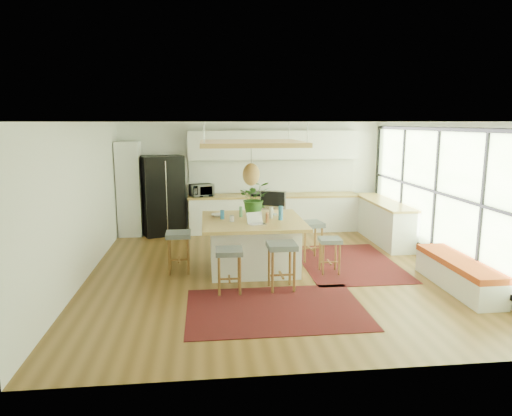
{
  "coord_description": "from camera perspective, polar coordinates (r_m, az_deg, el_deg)",
  "views": [
    {
      "loc": [
        -1.14,
        -8.01,
        2.69
      ],
      "look_at": [
        -0.2,
        0.5,
        1.1
      ],
      "focal_mm": 32.3,
      "sensor_mm": 36.0,
      "label": 1
    }
  ],
  "objects": [
    {
      "name": "stool_left_side",
      "position": [
        8.52,
        -9.53,
        -5.54
      ],
      "size": [
        0.45,
        0.45,
        0.75
      ],
      "primitive_type": null,
      "rotation": [
        0.0,
        0.0,
        -1.55
      ],
      "color": "#4F5657",
      "rests_on": "floor"
    },
    {
      "name": "island",
      "position": [
        8.62,
        -0.43,
        -4.45
      ],
      "size": [
        1.85,
        1.85,
        0.93
      ],
      "primitive_type": null,
      "color": "#AC873D",
      "rests_on": "floor"
    },
    {
      "name": "ceiling_panel",
      "position": [
        8.48,
        -0.6,
        6.19
      ],
      "size": [
        1.86,
        1.86,
        0.8
      ],
      "primitive_type": null,
      "color": "#AC873D",
      "rests_on": "ceiling"
    },
    {
      "name": "stool_near_right",
      "position": [
        7.57,
        3.17,
        -7.47
      ],
      "size": [
        0.47,
        0.47,
        0.78
      ],
      "primitive_type": null,
      "rotation": [
        0.0,
        0.0,
        0.01
      ],
      "color": "#4F5657",
      "rests_on": "floor"
    },
    {
      "name": "right_counter_top",
      "position": [
        10.96,
        15.6,
        0.73
      ],
      "size": [
        0.64,
        2.54,
        0.05
      ],
      "primitive_type": "cube",
      "color": "#AC873D",
      "rests_on": "right_counter_base"
    },
    {
      "name": "island_bowl",
      "position": [
        8.79,
        -4.83,
        -0.9
      ],
      "size": [
        0.26,
        0.26,
        0.05
      ],
      "primitive_type": "imported",
      "rotation": [
        0.0,
        0.0,
        -0.18
      ],
      "color": "silver",
      "rests_on": "island"
    },
    {
      "name": "laptop",
      "position": [
        8.06,
        0.11,
        -1.22
      ],
      "size": [
        0.37,
        0.38,
        0.22
      ],
      "primitive_type": null,
      "rotation": [
        0.0,
        0.0,
        0.3
      ],
      "color": "#A5A5AA",
      "rests_on": "island"
    },
    {
      "name": "rug_right",
      "position": [
        9.19,
        11.32,
        -6.67
      ],
      "size": [
        1.8,
        2.6,
        0.01
      ],
      "primitive_type": "cube",
      "color": "black",
      "rests_on": "floor"
    },
    {
      "name": "range",
      "position": [
        11.5,
        1.01,
        -0.46
      ],
      "size": [
        0.76,
        0.62,
        1.0
      ],
      "primitive_type": null,
      "color": "#A5A5AA",
      "rests_on": "floor"
    },
    {
      "name": "rug_near",
      "position": [
        6.91,
        2.46,
        -12.37
      ],
      "size": [
        2.6,
        1.8,
        0.01
      ],
      "primitive_type": "cube",
      "color": "black",
      "rests_on": "floor"
    },
    {
      "name": "stool_right_front",
      "position": [
        8.46,
        9.1,
        -5.64
      ],
      "size": [
        0.4,
        0.4,
        0.65
      ],
      "primitive_type": null,
      "rotation": [
        0.0,
        0.0,
        1.52
      ],
      "color": "#4F5657",
      "rests_on": "floor"
    },
    {
      "name": "monitor",
      "position": [
        8.9,
        2.11,
        0.81
      ],
      "size": [
        0.55,
        0.38,
        0.48
      ],
      "primitive_type": null,
      "rotation": [
        0.0,
        0.0,
        -0.41
      ],
      "color": "#A5A5AA",
      "rests_on": "island"
    },
    {
      "name": "ceiling",
      "position": [
        8.09,
        1.83,
        10.58
      ],
      "size": [
        7.0,
        7.0,
        0.0
      ],
      "primitive_type": "plane",
      "rotation": [
        3.14,
        0.0,
        0.0
      ],
      "color": "white",
      "rests_on": "ground"
    },
    {
      "name": "window_bench",
      "position": [
        8.31,
        23.74,
        -7.47
      ],
      "size": [
        0.52,
        2.0,
        0.5
      ],
      "primitive_type": null,
      "color": "white",
      "rests_on": "floor"
    },
    {
      "name": "stool_near_left",
      "position": [
        7.44,
        -3.34,
        -7.8
      ],
      "size": [
        0.43,
        0.43,
        0.72
      ],
      "primitive_type": null,
      "rotation": [
        0.0,
        0.0,
        -0.02
      ],
      "color": "#4F5657",
      "rests_on": "floor"
    },
    {
      "name": "back_counter_top",
      "position": [
        11.46,
        2.25,
        1.53
      ],
      "size": [
        4.24,
        0.64,
        0.05
      ],
      "primitive_type": "cube",
      "color": "#AC873D",
      "rests_on": "back_counter_base"
    },
    {
      "name": "window_wall",
      "position": [
        9.21,
        22.03,
        1.7
      ],
      "size": [
        0.1,
        6.2,
        2.6
      ],
      "primitive_type": null,
      "color": "black",
      "rests_on": "wall_right"
    },
    {
      "name": "island_bottle_1",
      "position": [
        8.31,
        -3.07,
        -1.06
      ],
      "size": [
        0.07,
        0.07,
        0.19
      ],
      "primitive_type": "cylinder",
      "color": "#B9BAC0",
      "rests_on": "island"
    },
    {
      "name": "microwave",
      "position": [
        11.26,
        -6.75,
        2.36
      ],
      "size": [
        0.6,
        0.46,
        0.36
      ],
      "primitive_type": "imported",
      "rotation": [
        0.0,
        0.0,
        0.35
      ],
      "color": "#A5A5AA",
      "rests_on": "back_counter_top"
    },
    {
      "name": "island_plant",
      "position": [
        8.9,
        -0.17,
        0.81
      ],
      "size": [
        0.6,
        0.67,
        0.52
      ],
      "primitive_type": "imported",
      "rotation": [
        0.0,
        0.0,
        0.01
      ],
      "color": "#1E4C19",
      "rests_on": "island"
    },
    {
      "name": "island_bottle_0",
      "position": [
        8.55,
        -4.17,
        -0.74
      ],
      "size": [
        0.07,
        0.07,
        0.19
      ],
      "primitive_type": "cylinder",
      "color": "#2F7CBD",
      "rests_on": "island"
    },
    {
      "name": "island_bottle_3",
      "position": [
        8.58,
        1.86,
        -0.68
      ],
      "size": [
        0.07,
        0.07,
        0.19
      ],
      "primitive_type": "cylinder",
      "color": "silver",
      "rests_on": "island"
    },
    {
      "name": "right_counter_base",
      "position": [
        11.04,
        15.48,
        -1.63
      ],
      "size": [
        0.6,
        2.5,
        0.88
      ],
      "primitive_type": "cube",
      "color": "white",
      "rests_on": "floor"
    },
    {
      "name": "floor",
      "position": [
        8.53,
        1.72,
        -7.87
      ],
      "size": [
        7.0,
        7.0,
        0.0
      ],
      "primitive_type": "plane",
      "color": "brown",
      "rests_on": "ground"
    },
    {
      "name": "wall_front",
      "position": [
        4.84,
        7.62,
        -5.65
      ],
      "size": [
        6.5,
        0.0,
        6.5
      ],
      "primitive_type": "plane",
      "rotation": [
        -1.57,
        0.0,
        0.0
      ],
      "color": "white",
      "rests_on": "ground"
    },
    {
      "name": "island_bottle_4",
      "position": [
        8.72,
        -1.91,
        -0.5
      ],
      "size": [
        0.07,
        0.07,
        0.19
      ],
      "primitive_type": "cylinder",
      "color": "#548D5D",
      "rests_on": "island"
    },
    {
      "name": "wall_right",
      "position": [
        9.24,
        22.17,
        1.39
      ],
      "size": [
        0.0,
        7.0,
        7.0
      ],
      "primitive_type": "plane",
      "rotation": [
        1.57,
        0.0,
        -1.57
      ],
      "color": "white",
      "rests_on": "ground"
    },
    {
      "name": "island_bottle_5",
      "position": [
        8.46,
        3.01,
        -0.85
      ],
      "size": [
        0.07,
        0.07,
        0.19
      ],
      "primitive_type": "cylinder",
      "color": "#2F7CBD",
      "rests_on": "island"
    },
    {
      "name": "island_bottle_2",
      "position": [
        8.23,
        1.51,
        -1.17
      ],
      "size": [
        0.07,
        0.07,
        0.19
      ],
      "primitive_type": "cylinder",
      "color": "#A45F36",
      "rests_on": "island"
    },
    {
      "name": "back_counter_base",
      "position": [
        11.54,
        2.24,
        -0.73
      ],
      "size": [
        4.2,
        0.6,
        0.88
      ],
      "primitive_type": "cube",
      "color": "white",
      "rests_on": "floor"
    },
    {
      "name": "pantry",
      "position": [
        11.44,
        -15.36,
        2.28
      ],
      "size": [
        0.55,
        0.6,
        2.25
      ],
      "primitive_type": "cube",
      "color": "white",
      "rests_on": "floor"
    },
    {
      "name": "stool_right_back",
      "position": [
        9.2,
        6.71,
        -4.26
      ],
      "size": [
        0.52,
        0.52,
        0.77
      ],
      "primitive_type": null,
      "rotation": [
        0.0,
        0.0,
        1.71
      ],
      "color": "#4F5657",
      "rests_on": "floor"
    },
    {
      "name": "wall_left",
      "position": [
        8.39,
        -20.77,
        0.64
      ],
      "size": [
        0.0,
        7.0,
        7.0
      ],
      "primitive_type": "plane",
      "rotation": [
        1.57,
        0.0,
        1.57
      ],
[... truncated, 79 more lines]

